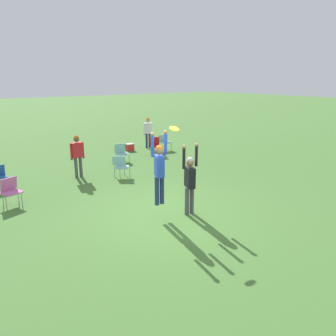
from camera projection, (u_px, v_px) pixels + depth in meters
ground_plane at (165, 215)px, 9.11m from camera, size 120.00×120.00×0.00m
person_jumping at (159, 167)px, 8.58m from camera, size 0.52×0.41×1.99m
person_defending at (190, 178)px, 8.91m from camera, size 0.55×0.44×1.99m
frisbee at (174, 129)px, 8.27m from camera, size 0.26×0.25×0.11m
camping_chair_0 at (10, 189)px, 9.70m from camera, size 0.63×0.68×0.83m
camping_chair_1 at (156, 144)px, 16.07m from camera, size 0.71×0.78×0.89m
camping_chair_2 at (165, 141)px, 17.15m from camera, size 0.59×0.63×0.80m
camping_chair_4 at (121, 152)px, 14.81m from camera, size 0.60×0.64×0.81m
camping_chair_5 at (121, 165)px, 12.47m from camera, size 0.69×0.77×0.81m
person_spectator_near at (77, 152)px, 12.30m from camera, size 0.56×0.25×1.63m
person_spectator_far at (148, 130)px, 17.63m from camera, size 0.58×0.38×1.63m
cooler_box at (130, 147)px, 17.10m from camera, size 0.38×0.31×0.37m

